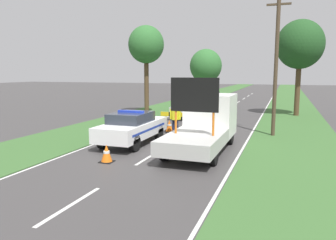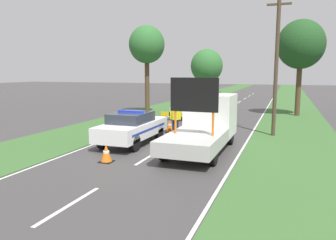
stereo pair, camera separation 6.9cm
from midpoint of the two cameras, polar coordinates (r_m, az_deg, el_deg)
ground_plane at (r=15.00m, az=-0.26°, el=-4.66°), size 160.00×160.00×0.00m
lane_markings at (r=25.03m, az=8.17°, el=0.52°), size 6.81×59.43×0.01m
grass_verge_left at (r=35.52m, az=2.47°, el=2.91°), size 4.30×120.00×0.03m
grass_verge_right at (r=33.87m, az=20.87°, el=2.10°), size 4.30×120.00×0.03m
police_car at (r=15.60m, az=-6.11°, el=-1.23°), size 1.82×4.66×1.60m
work_truck at (r=14.76m, az=6.71°, el=-0.41°), size 2.13×6.03×3.17m
road_barrier at (r=18.41m, az=3.18°, el=0.67°), size 2.95×0.08×1.11m
police_officer at (r=17.46m, az=1.42°, el=0.61°), size 0.62×0.39×1.73m
pedestrian_civilian at (r=17.62m, az=4.16°, el=0.32°), size 0.57×0.36×1.58m
traffic_cone_near_police at (r=17.53m, az=7.44°, el=-1.82°), size 0.44×0.44×0.61m
traffic_cone_centre_front at (r=18.65m, az=0.39°, el=-1.02°), size 0.50×0.50×0.69m
traffic_cone_near_truck at (r=12.64m, az=-10.56°, el=-5.72°), size 0.49×0.49×0.68m
traffic_cone_behind_barrier at (r=19.70m, az=-2.82°, el=-0.73°), size 0.39×0.39×0.55m
queued_car_sedan_silver at (r=24.46m, az=3.82°, el=2.21°), size 1.72×4.00×1.46m
queued_car_hatch_blue at (r=30.61m, az=7.51°, el=3.49°), size 1.73×3.95×1.54m
roadside_tree_near_left at (r=40.47m, az=6.80°, el=9.32°), size 3.86×3.86×6.15m
roadside_tree_near_right at (r=26.58m, az=-3.64°, el=12.83°), size 2.82×2.82×7.02m
roadside_tree_mid_left at (r=27.24m, az=22.20°, el=12.02°), size 3.52×3.52×7.30m
utility_pole at (r=18.06m, az=18.47°, el=9.51°), size 1.20×0.20×7.52m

